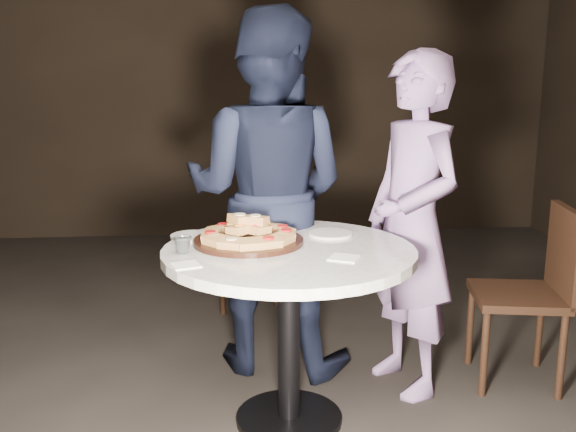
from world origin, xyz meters
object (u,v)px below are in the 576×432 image
Objects in this scene: table at (289,282)px; focaccia_pile at (249,231)px; serving_board at (249,241)px; water_glass at (183,245)px; diner_teal at (412,225)px; chair_far at (268,238)px; diner_navy at (267,194)px; chair_right at (537,283)px.

focaccia_pile is at bearing 151.09° from table.
water_glass is (-0.28, -0.13, 0.02)m from serving_board.
diner_teal is at bearing 14.89° from focaccia_pile.
chair_far is (0.15, 1.08, -0.26)m from serving_board.
serving_board is 6.34× the size of water_glass.
chair_far is at bearing 82.10° from serving_board.
chair_far reaches higher than water_glass.
serving_board is at bearing 151.89° from table.
diner_teal is at bearing 17.83° from water_glass.
serving_board is 0.57m from diner_navy.
diner_teal reaches higher than focaccia_pile.
water_glass is 1.79m from chair_right.
diner_teal is (-0.65, 0.02, 0.31)m from chair_right.
diner_teal reaches higher than serving_board.
diner_teal is (0.65, -0.86, 0.27)m from chair_far.
chair_far is at bearing -113.96° from chair_right.
serving_board is at bearing -133.12° from focaccia_pile.
water_glass is (-0.28, -0.13, -0.02)m from focaccia_pile.
diner_navy is (0.11, 0.55, 0.11)m from serving_board.
chair_far reaches higher than serving_board.
table is at bearing -28.91° from focaccia_pile.
diner_teal is (1.08, 0.35, -0.02)m from water_glass.
serving_board is 0.31m from water_glass.
table is 0.59× the size of diner_navy.
table is 1.32m from chair_right.
focaccia_pile is 0.83m from diner_teal.
focaccia_pile reaches higher than chair_right.
table is 2.27× the size of serving_board.
chair_right is at bearing 7.74° from serving_board.
focaccia_pile reaches higher than serving_board.
focaccia_pile reaches higher than water_glass.
table is 0.72m from diner_teal.
diner_teal is (0.80, 0.21, -0.04)m from focaccia_pile.
chair_far reaches higher than table.
chair_far is at bearing -74.50° from diner_navy.
diner_navy reaches higher than table.
serving_board is 1.49m from chair_right.
chair_far is 1.57m from chair_right.
chair_right is (1.30, -0.88, -0.04)m from chair_far.
diner_navy is (-1.34, 0.35, 0.41)m from chair_right.
table is 2.56× the size of focaccia_pile.
chair_far reaches higher than chair_right.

